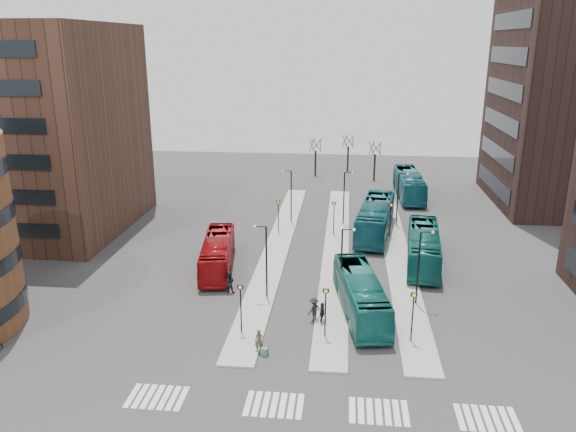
# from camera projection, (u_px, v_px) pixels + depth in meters

# --- Properties ---
(island_left) EXTENTS (2.50, 45.00, 0.15)m
(island_left) POSITION_uv_depth(u_px,v_px,m) (278.00, 246.00, 57.44)
(island_left) COLOR #969690
(island_left) RESTS_ON ground
(island_mid) EXTENTS (2.50, 45.00, 0.15)m
(island_mid) POSITION_uv_depth(u_px,v_px,m) (336.00, 248.00, 56.84)
(island_mid) COLOR #969690
(island_mid) RESTS_ON ground
(island_right) EXTENTS (2.50, 45.00, 0.15)m
(island_right) POSITION_uv_depth(u_px,v_px,m) (396.00, 250.00, 56.24)
(island_right) COLOR #969690
(island_right) RESTS_ON ground
(suitcase) EXTENTS (0.52, 0.47, 0.55)m
(suitcase) POSITION_uv_depth(u_px,v_px,m) (265.00, 352.00, 37.50)
(suitcase) COLOR navy
(suitcase) RESTS_ON ground
(red_bus) EXTENTS (4.03, 11.06, 3.01)m
(red_bus) POSITION_uv_depth(u_px,v_px,m) (218.00, 253.00, 51.52)
(red_bus) COLOR maroon
(red_bus) RESTS_ON ground
(teal_bus_a) EXTENTS (4.49, 11.59, 3.15)m
(teal_bus_a) POSITION_uv_depth(u_px,v_px,m) (360.00, 294.00, 43.03)
(teal_bus_a) COLOR #13625E
(teal_bus_a) RESTS_ON ground
(teal_bus_b) EXTENTS (4.95, 13.48, 3.67)m
(teal_bus_b) POSITION_uv_depth(u_px,v_px,m) (375.00, 218.00, 60.64)
(teal_bus_b) COLOR #12525D
(teal_bus_b) RESTS_ON ground
(teal_bus_c) EXTENTS (4.04, 12.19, 3.33)m
(teal_bus_c) POSITION_uv_depth(u_px,v_px,m) (423.00, 247.00, 52.61)
(teal_bus_c) COLOR #125A57
(teal_bus_c) RESTS_ON ground
(teal_bus_d) EXTENTS (3.33, 12.64, 3.50)m
(teal_bus_d) POSITION_uv_depth(u_px,v_px,m) (409.00, 185.00, 75.21)
(teal_bus_d) COLOR #155B6A
(teal_bus_d) RESTS_ON ground
(traveller) EXTENTS (0.62, 0.42, 1.64)m
(traveller) POSITION_uv_depth(u_px,v_px,m) (259.00, 341.00, 37.76)
(traveller) COLOR #46462A
(traveller) RESTS_ON ground
(commuter_a) EXTENTS (0.89, 0.69, 1.83)m
(commuter_a) POSITION_uv_depth(u_px,v_px,m) (229.00, 282.00, 46.73)
(commuter_a) COLOR black
(commuter_a) RESTS_ON ground
(commuter_b) EXTENTS (0.60, 1.07, 1.72)m
(commuter_b) POSITION_uv_depth(u_px,v_px,m) (322.00, 313.00, 41.51)
(commuter_b) COLOR black
(commuter_b) RESTS_ON ground
(commuter_c) EXTENTS (1.29, 1.35, 1.84)m
(commuter_c) POSITION_uv_depth(u_px,v_px,m) (314.00, 309.00, 42.05)
(commuter_c) COLOR black
(commuter_c) RESTS_ON ground
(crosswalk_stripes) EXTENTS (22.35, 2.40, 0.01)m
(crosswalk_stripes) POSITION_uv_depth(u_px,v_px,m) (322.00, 408.00, 32.20)
(crosswalk_stripes) COLOR silver
(crosswalk_stripes) RESTS_ON ground
(office_block) EXTENTS (25.00, 20.12, 22.00)m
(office_block) POSITION_uv_depth(u_px,v_px,m) (8.00, 129.00, 60.96)
(office_block) COLOR #472C21
(office_block) RESTS_ON ground
(sign_poles) EXTENTS (12.45, 22.12, 3.65)m
(sign_poles) POSITION_uv_depth(u_px,v_px,m) (331.00, 251.00, 49.54)
(sign_poles) COLOR black
(sign_poles) RESTS_ON ground
(lamp_posts) EXTENTS (14.04, 20.24, 6.12)m
(lamp_posts) POSITION_uv_depth(u_px,v_px,m) (343.00, 222.00, 53.84)
(lamp_posts) COLOR black
(lamp_posts) RESTS_ON ground
(bare_trees) EXTENTS (10.97, 8.14, 5.90)m
(bare_trees) POSITION_uv_depth(u_px,v_px,m) (346.00, 159.00, 87.00)
(bare_trees) COLOR black
(bare_trees) RESTS_ON ground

